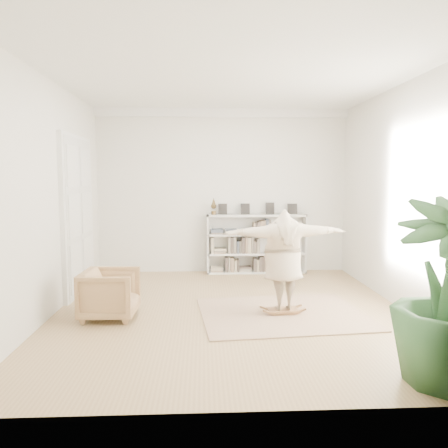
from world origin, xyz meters
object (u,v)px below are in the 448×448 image
bookshelf (256,244)px  armchair (110,294)px  rocker_board (283,310)px  person (283,257)px  houseplant (447,292)px

bookshelf → armchair: size_ratio=2.71×
bookshelf → rocker_board: 3.07m
bookshelf → person: person is taller
houseplant → person: bearing=117.5°
armchair → houseplant: bearing=-118.6°
bookshelf → person: bearing=-89.1°
bookshelf → houseplant: size_ratio=1.14×
armchair → houseplant: (3.84, -2.30, 0.59)m
armchair → person: (2.62, 0.04, 0.52)m
armchair → rocker_board: (2.62, 0.04, -0.30)m
bookshelf → armchair: (-2.58, -3.06, -0.27)m
armchair → bookshelf: bearing=-37.8°
armchair → person: person is taller
bookshelf → person: 3.03m
bookshelf → houseplant: 5.52m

